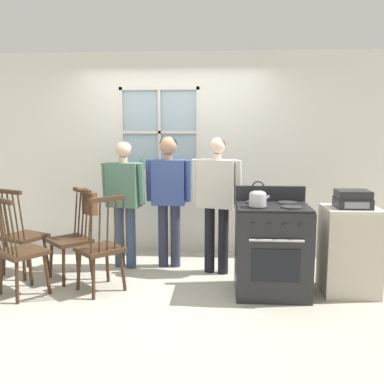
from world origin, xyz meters
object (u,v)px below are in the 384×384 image
kettle (258,197)px  person_elderly_left (124,194)px  stove (272,248)px  person_adult_right (217,193)px  potted_plant (141,171)px  chair_by_window (72,239)px  chair_center_cluster (23,237)px  chair_near_stove (101,249)px  person_teen_center (169,188)px  stereo (353,199)px  side_counter (349,250)px  chair_near_wall (20,252)px  handbag (89,203)px

kettle → person_elderly_left: bearing=150.9°
person_elderly_left → stove: size_ratio=1.42×
person_adult_right → potted_plant: 1.32m
chair_by_window → person_elderly_left: (0.51, 0.44, 0.46)m
chair_center_cluster → chair_near_stove: same height
chair_by_window → chair_center_cluster: same height
person_adult_right → potted_plant: size_ratio=6.00×
chair_near_stove → person_teen_center: bearing=-169.6°
person_adult_right → stereo: 1.48m
potted_plant → side_counter: potted_plant is taller
chair_near_stove → person_teen_center: 1.18m
chair_near_wall → potted_plant: (0.94, 1.64, 0.68)m
chair_near_wall → person_elderly_left: size_ratio=0.66×
stove → side_counter: 0.80m
chair_center_cluster → person_adult_right: person_adult_right is taller
person_elderly_left → potted_plant: (0.08, 0.68, 0.21)m
handbag → side_counter: (2.84, -0.38, -0.40)m
person_elderly_left → stove: person_elderly_left is taller
person_adult_right → handbag: bearing=-158.8°
chair_center_cluster → side_counter: size_ratio=1.14×
chair_near_stove → person_elderly_left: 0.93m
person_elderly_left → side_counter: (2.50, -0.65, -0.47)m
kettle → side_counter: (0.97, 0.20, -0.57)m
chair_center_cluster → chair_near_stove: bearing=-177.5°
chair_by_window → stove: 2.23m
chair_by_window → chair_near_wall: (-0.35, -0.52, 0.00)m
side_counter → person_teen_center: bearing=159.6°
chair_near_wall → chair_near_stove: same height
stove → chair_center_cluster: bearing=172.4°
person_teen_center → person_adult_right: size_ratio=1.00×
person_adult_right → potted_plant: person_adult_right is taller
stereo → person_adult_right: bearing=158.3°
stove → potted_plant: 2.23m
kettle → side_counter: kettle is taller
stereo → chair_center_cluster: bearing=174.8°
potted_plant → person_elderly_left: bearing=-97.0°
chair_near_stove → chair_near_wall: bearing=-33.3°
chair_center_cluster → kettle: 2.77m
person_adult_right → side_counter: size_ratio=1.77×
chair_near_wall → kettle: kettle is taller
chair_near_stove → side_counter: size_ratio=1.14×
chair_center_cluster → person_teen_center: 1.79m
stove → stereo: bearing=3.3°
person_teen_center → stereo: person_teen_center is taller
handbag → kettle: bearing=-17.2°
chair_center_cluster → kettle: size_ratio=4.14×
handbag → side_counter: handbag is taller
chair_center_cluster → person_adult_right: size_ratio=0.64×
person_teen_center → person_adult_right: person_teen_center is taller
chair_near_stove → handbag: (-0.28, 0.53, 0.40)m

